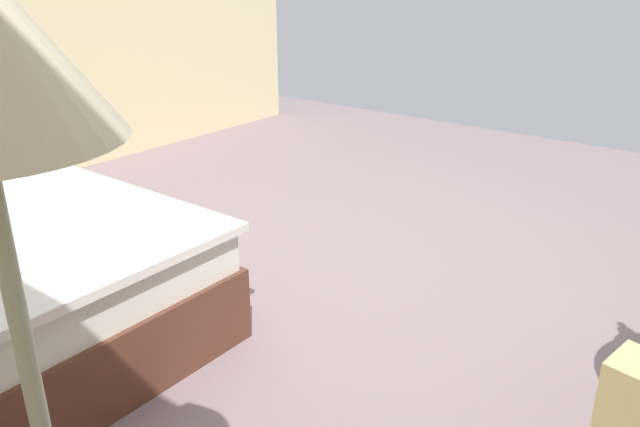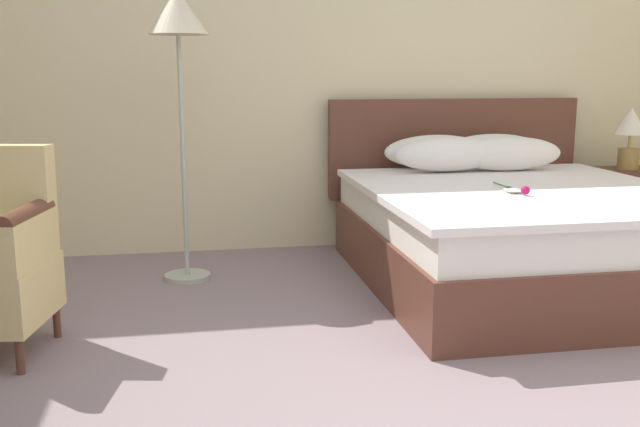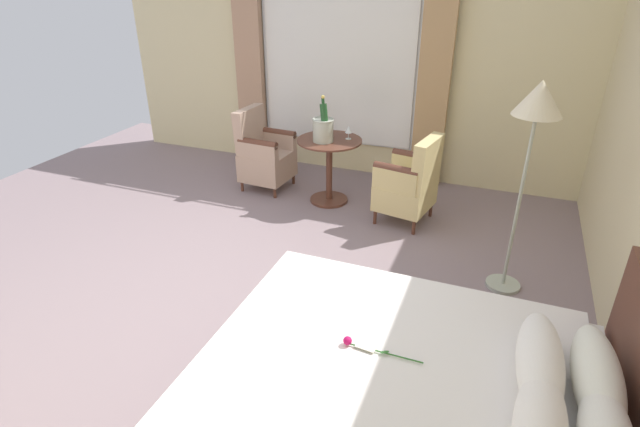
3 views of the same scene
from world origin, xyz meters
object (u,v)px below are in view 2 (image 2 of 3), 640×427
object	(u,v)px
bedside_lamp	(631,130)
bed	(511,226)
floor_lamp_brass	(179,36)
nightstand	(624,207)

from	to	relation	value
bedside_lamp	bed	bearing A→B (deg)	-149.95
floor_lamp_brass	bed	bearing A→B (deg)	-11.08
nightstand	floor_lamp_brass	xyz separation A→B (m)	(-3.17, -0.33, 1.18)
bed	bedside_lamp	size ratio (longest dim) A/B	4.83
bed	floor_lamp_brass	xyz separation A→B (m)	(-1.94, 0.38, 1.12)
bedside_lamp	floor_lamp_brass	bearing A→B (deg)	-174.03
bedside_lamp	floor_lamp_brass	xyz separation A→B (m)	(-3.17, -0.33, 0.62)
nightstand	floor_lamp_brass	distance (m)	3.40
floor_lamp_brass	bedside_lamp	bearing A→B (deg)	5.97
bedside_lamp	floor_lamp_brass	size ratio (longest dim) A/B	0.26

